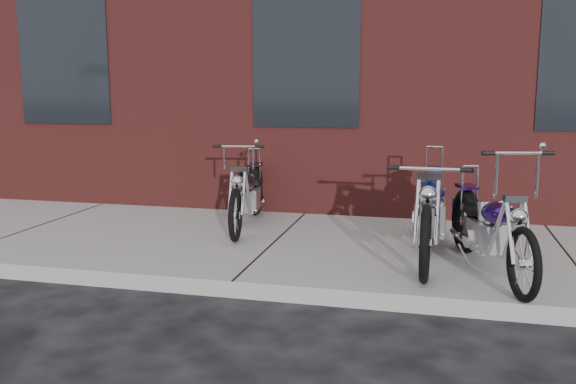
# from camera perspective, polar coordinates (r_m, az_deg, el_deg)

# --- Properties ---
(ground) EXTENTS (120.00, 120.00, 0.00)m
(ground) POSITION_cam_1_polar(r_m,az_deg,el_deg) (5.38, -5.25, -9.86)
(ground) COLOR black
(ground) RESTS_ON ground
(sidewalk) EXTENTS (22.00, 3.00, 0.15)m
(sidewalk) POSITION_cam_1_polar(r_m,az_deg,el_deg) (6.73, -1.11, -5.16)
(sidewalk) COLOR gray
(sidewalk) RESTS_ON ground
(chopper_purple) EXTENTS (0.71, 2.02, 1.16)m
(chopper_purple) POSITION_cam_1_polar(r_m,az_deg,el_deg) (5.78, 18.30, -3.56)
(chopper_purple) COLOR black
(chopper_purple) RESTS_ON sidewalk
(chopper_blue) EXTENTS (0.58, 2.37, 1.03)m
(chopper_blue) POSITION_cam_1_polar(r_m,az_deg,el_deg) (6.17, 13.17, -2.00)
(chopper_blue) COLOR black
(chopper_blue) RESTS_ON sidewalk
(chopper_third) EXTENTS (0.52, 2.03, 1.04)m
(chopper_third) POSITION_cam_1_polar(r_m,az_deg,el_deg) (7.35, -3.83, -0.39)
(chopper_third) COLOR black
(chopper_third) RESTS_ON sidewalk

